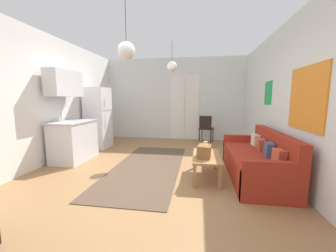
% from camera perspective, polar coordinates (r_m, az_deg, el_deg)
% --- Properties ---
extents(ground_plane, '(5.30, 7.78, 0.10)m').
position_cam_1_polar(ground_plane, '(3.67, -5.32, -15.48)').
color(ground_plane, '#996D44').
extents(wall_back, '(4.90, 0.13, 2.77)m').
position_cam_1_polar(wall_back, '(6.96, 2.02, 7.64)').
color(wall_back, silver).
rests_on(wall_back, ground_plane).
extents(wall_right, '(0.12, 7.38, 2.77)m').
position_cam_1_polar(wall_right, '(3.62, 34.58, 6.23)').
color(wall_right, silver).
rests_on(wall_right, ground_plane).
extents(wall_left, '(0.12, 7.38, 2.77)m').
position_cam_1_polar(wall_left, '(4.60, -36.16, 6.16)').
color(wall_left, white).
rests_on(wall_left, ground_plane).
extents(area_rug, '(1.33, 3.18, 0.01)m').
position_cam_1_polar(area_rug, '(4.22, -5.93, -11.54)').
color(area_rug, brown).
rests_on(area_rug, ground_plane).
extents(couch, '(0.83, 2.00, 0.83)m').
position_cam_1_polar(couch, '(3.95, 24.53, -9.42)').
color(couch, maroon).
rests_on(couch, ground_plane).
extents(coffee_table, '(0.47, 0.98, 0.41)m').
position_cam_1_polar(coffee_table, '(3.64, 10.99, -9.06)').
color(coffee_table, '#A87542').
rests_on(coffee_table, ground_plane).
extents(bamboo_vase, '(0.08, 0.08, 0.41)m').
position_cam_1_polar(bamboo_vase, '(3.88, 10.71, -5.71)').
color(bamboo_vase, beige).
rests_on(bamboo_vase, coffee_table).
extents(handbag, '(0.26, 0.32, 0.33)m').
position_cam_1_polar(handbag, '(3.47, 10.36, -7.09)').
color(handbag, brown).
rests_on(handbag, coffee_table).
extents(refrigerator, '(0.60, 0.64, 1.71)m').
position_cam_1_polar(refrigerator, '(5.99, -19.43, 2.18)').
color(refrigerator, white).
rests_on(refrigerator, ground_plane).
extents(kitchen_counter, '(0.64, 1.05, 2.02)m').
position_cam_1_polar(kitchen_counter, '(4.99, -25.88, -0.48)').
color(kitchen_counter, silver).
rests_on(kitchen_counter, ground_plane).
extents(accent_chair, '(0.51, 0.49, 0.87)m').
position_cam_1_polar(accent_chair, '(6.40, 10.88, -0.39)').
color(accent_chair, black).
rests_on(accent_chair, ground_plane).
extents(pendant_lamp_near, '(0.24, 0.24, 0.83)m').
position_cam_1_polar(pendant_lamp_near, '(2.99, -11.89, 20.49)').
color(pendant_lamp_near, black).
extents(pendant_lamp_far, '(0.25, 0.25, 0.72)m').
position_cam_1_polar(pendant_lamp_far, '(5.01, 1.14, 16.73)').
color(pendant_lamp_far, black).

